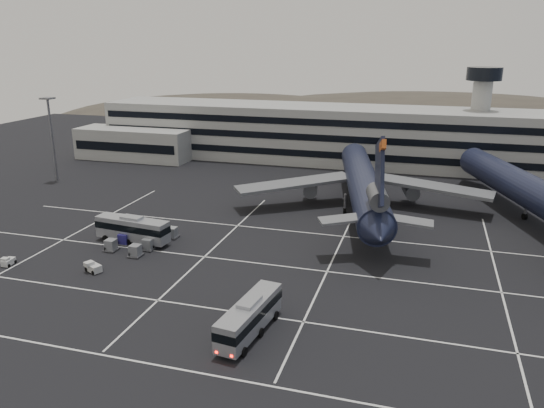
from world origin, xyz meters
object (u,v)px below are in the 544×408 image
at_px(bus_far, 132,228).
at_px(tug_a, 8,262).
at_px(trijet_main, 363,184).
at_px(bus_near, 250,316).
at_px(uld_cluster, 143,239).

bearing_deg(bus_far, tug_a, 142.49).
xyz_separation_m(trijet_main, tug_a, (-44.10, -38.27, -4.69)).
xyz_separation_m(bus_near, bus_far, (-25.91, 20.25, 0.12)).
relative_size(bus_near, bus_far, 0.95).
distance_m(bus_near, uld_cluster, 31.47).
bearing_deg(uld_cluster, tug_a, -137.91).
height_order(bus_near, uld_cluster, bus_near).
height_order(bus_near, bus_far, bus_far).
height_order(trijet_main, tug_a, trijet_main).
relative_size(trijet_main, uld_cluster, 4.93).
bearing_deg(trijet_main, bus_far, -153.08).
bearing_deg(bus_far, trijet_main, -45.08).
bearing_deg(bus_near, trijet_main, 89.73).
relative_size(trijet_main, bus_near, 4.91).
distance_m(bus_far, tug_a, 17.66).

